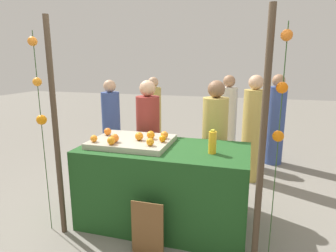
{
  "coord_description": "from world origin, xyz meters",
  "views": [
    {
      "loc": [
        0.86,
        -2.85,
        1.79
      ],
      "look_at": [
        0.0,
        0.15,
        1.09
      ],
      "focal_mm": 30.78,
      "sensor_mm": 36.0,
      "label": 1
    }
  ],
  "objects_px": {
    "stall_counter": "(164,185)",
    "vendor_right": "(214,147)",
    "orange_1": "(108,132)",
    "chalkboard_sign": "(148,229)",
    "vendor_left": "(148,142)",
    "orange_0": "(115,138)",
    "juice_bottle": "(212,142)"
  },
  "relations": [
    {
      "from": "vendor_left",
      "to": "stall_counter",
      "type": "bearing_deg",
      "value": -57.54
    },
    {
      "from": "stall_counter",
      "to": "vendor_left",
      "type": "height_order",
      "value": "vendor_left"
    },
    {
      "from": "juice_bottle",
      "to": "chalkboard_sign",
      "type": "distance_m",
      "value": 1.04
    },
    {
      "from": "vendor_left",
      "to": "orange_1",
      "type": "bearing_deg",
      "value": -115.82
    },
    {
      "from": "juice_bottle",
      "to": "orange_1",
      "type": "bearing_deg",
      "value": 172.67
    },
    {
      "from": "orange_1",
      "to": "vendor_left",
      "type": "bearing_deg",
      "value": 64.18
    },
    {
      "from": "stall_counter",
      "to": "vendor_left",
      "type": "distance_m",
      "value": 0.85
    },
    {
      "from": "stall_counter",
      "to": "vendor_right",
      "type": "distance_m",
      "value": 0.86
    },
    {
      "from": "vendor_left",
      "to": "vendor_right",
      "type": "xyz_separation_m",
      "value": [
        0.89,
        -0.0,
        0.01
      ]
    },
    {
      "from": "stall_counter",
      "to": "orange_1",
      "type": "bearing_deg",
      "value": 173.28
    },
    {
      "from": "stall_counter",
      "to": "vendor_right",
      "type": "height_order",
      "value": "vendor_right"
    },
    {
      "from": "orange_1",
      "to": "chalkboard_sign",
      "type": "relative_size",
      "value": 0.16
    },
    {
      "from": "orange_1",
      "to": "vendor_left",
      "type": "xyz_separation_m",
      "value": [
        0.29,
        0.59,
        -0.27
      ]
    },
    {
      "from": "orange_0",
      "to": "orange_1",
      "type": "bearing_deg",
      "value": 130.34
    },
    {
      "from": "orange_1",
      "to": "chalkboard_sign",
      "type": "bearing_deg",
      "value": -42.62
    },
    {
      "from": "orange_0",
      "to": "vendor_left",
      "type": "bearing_deg",
      "value": 85.15
    },
    {
      "from": "stall_counter",
      "to": "juice_bottle",
      "type": "height_order",
      "value": "juice_bottle"
    },
    {
      "from": "stall_counter",
      "to": "orange_0",
      "type": "xyz_separation_m",
      "value": [
        -0.5,
        -0.17,
        0.55
      ]
    },
    {
      "from": "stall_counter",
      "to": "chalkboard_sign",
      "type": "xyz_separation_m",
      "value": [
        0.01,
        -0.59,
        -0.18
      ]
    },
    {
      "from": "orange_0",
      "to": "vendor_left",
      "type": "xyz_separation_m",
      "value": [
        0.07,
        0.84,
        -0.27
      ]
    },
    {
      "from": "orange_0",
      "to": "vendor_right",
      "type": "bearing_deg",
      "value": 41.24
    },
    {
      "from": "chalkboard_sign",
      "to": "vendor_right",
      "type": "xyz_separation_m",
      "value": [
        0.45,
        1.26,
        0.47
      ]
    },
    {
      "from": "orange_1",
      "to": "vendor_left",
      "type": "distance_m",
      "value": 0.71
    },
    {
      "from": "orange_0",
      "to": "orange_1",
      "type": "height_order",
      "value": "orange_0"
    },
    {
      "from": "stall_counter",
      "to": "orange_0",
      "type": "height_order",
      "value": "orange_0"
    },
    {
      "from": "stall_counter",
      "to": "vendor_right",
      "type": "bearing_deg",
      "value": 55.68
    },
    {
      "from": "juice_bottle",
      "to": "vendor_left",
      "type": "bearing_deg",
      "value": 141.88
    },
    {
      "from": "orange_1",
      "to": "vendor_right",
      "type": "bearing_deg",
      "value": 26.66
    },
    {
      "from": "orange_1",
      "to": "juice_bottle",
      "type": "relative_size",
      "value": 0.35
    },
    {
      "from": "vendor_left",
      "to": "vendor_right",
      "type": "height_order",
      "value": "vendor_right"
    },
    {
      "from": "chalkboard_sign",
      "to": "orange_0",
      "type": "bearing_deg",
      "value": 140.89
    },
    {
      "from": "chalkboard_sign",
      "to": "vendor_right",
      "type": "relative_size",
      "value": 0.35
    }
  ]
}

